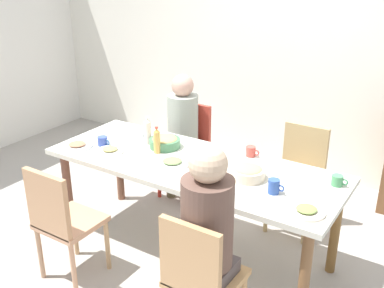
% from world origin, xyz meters
% --- Properties ---
extents(ground_plane, '(7.51, 7.51, 0.00)m').
position_xyz_m(ground_plane, '(0.00, 0.00, 0.00)').
color(ground_plane, '#A39E96').
extents(wall_back, '(6.50, 0.12, 2.60)m').
position_xyz_m(wall_back, '(0.00, 1.91, 1.30)').
color(wall_back, white).
rests_on(wall_back, ground_plane).
extents(dining_table, '(2.26, 0.85, 0.77)m').
position_xyz_m(dining_table, '(0.00, 0.00, 0.69)').
color(dining_table, beige).
rests_on(dining_table, ground_plane).
extents(chair_0, '(0.40, 0.40, 0.90)m').
position_xyz_m(chair_0, '(0.57, 0.80, 0.51)').
color(chair_0, tan).
rests_on(chair_0, ground_plane).
extents(chair_1, '(0.40, 0.40, 0.90)m').
position_xyz_m(chair_1, '(0.57, -0.80, 0.51)').
color(chair_1, tan).
rests_on(chair_1, ground_plane).
extents(person_1, '(0.30, 0.30, 1.29)m').
position_xyz_m(person_1, '(0.57, -0.71, 0.77)').
color(person_1, '#544746').
rests_on(person_1, ground_plane).
extents(chair_2, '(0.40, 0.40, 0.90)m').
position_xyz_m(chair_2, '(-0.57, -0.80, 0.51)').
color(chair_2, tan).
rests_on(chair_2, ground_plane).
extents(chair_3, '(0.40, 0.40, 0.90)m').
position_xyz_m(chair_3, '(-0.57, 0.80, 0.51)').
color(chair_3, '#B73222').
rests_on(chair_3, ground_plane).
extents(person_3, '(0.30, 0.30, 1.22)m').
position_xyz_m(person_3, '(-0.57, 0.71, 0.73)').
color(person_3, '#4F4740').
rests_on(person_3, ground_plane).
extents(plate_0, '(0.21, 0.21, 0.04)m').
position_xyz_m(plate_0, '(0.13, 0.08, 0.78)').
color(plate_0, silver).
rests_on(plate_0, dining_table).
extents(plate_1, '(0.26, 0.26, 0.04)m').
position_xyz_m(plate_1, '(-0.11, -0.11, 0.78)').
color(plate_1, white).
rests_on(plate_1, dining_table).
extents(plate_2, '(0.25, 0.25, 0.04)m').
position_xyz_m(plate_2, '(-0.94, -0.25, 0.78)').
color(plate_2, silver).
rests_on(plate_2, dining_table).
extents(plate_3, '(0.23, 0.23, 0.04)m').
position_xyz_m(plate_3, '(0.97, -0.24, 0.78)').
color(plate_3, beige).
rests_on(plate_3, dining_table).
extents(plate_4, '(0.22, 0.22, 0.04)m').
position_xyz_m(plate_4, '(-0.65, -0.18, 0.78)').
color(plate_4, white).
rests_on(plate_4, dining_table).
extents(bowl_0, '(0.25, 0.25, 0.09)m').
position_xyz_m(bowl_0, '(-0.35, 0.13, 0.82)').
color(bowl_0, '#477F54').
rests_on(bowl_0, dining_table).
extents(bowl_1, '(0.24, 0.24, 0.09)m').
position_xyz_m(bowl_1, '(0.47, -0.01, 0.82)').
color(bowl_1, beige).
rests_on(bowl_1, dining_table).
extents(cup_0, '(0.12, 0.08, 0.07)m').
position_xyz_m(cup_0, '(-0.67, 0.23, 0.81)').
color(cup_0, white).
rests_on(cup_0, dining_table).
extents(cup_1, '(0.11, 0.08, 0.07)m').
position_xyz_m(cup_1, '(1.03, 0.22, 0.81)').
color(cup_1, '#4A955F').
rests_on(cup_1, dining_table).
extents(cup_2, '(0.11, 0.08, 0.10)m').
position_xyz_m(cup_2, '(0.71, -0.12, 0.82)').
color(cup_2, '#3051A3').
rests_on(cup_2, dining_table).
extents(cup_3, '(0.11, 0.07, 0.08)m').
position_xyz_m(cup_3, '(0.32, 0.34, 0.81)').
color(cup_3, '#C44B41').
rests_on(cup_3, dining_table).
extents(cup_4, '(0.12, 0.08, 0.08)m').
position_xyz_m(cup_4, '(-0.79, -0.11, 0.81)').
color(cup_4, '#3A50A8').
rests_on(cup_4, dining_table).
extents(bottle_0, '(0.05, 0.05, 0.23)m').
position_xyz_m(bottle_0, '(-0.50, 0.12, 0.88)').
color(bottle_0, silver).
rests_on(bottle_0, dining_table).
extents(bottle_1, '(0.05, 0.05, 0.22)m').
position_xyz_m(bottle_1, '(-0.33, 0.01, 0.87)').
color(bottle_1, gold).
rests_on(bottle_1, dining_table).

